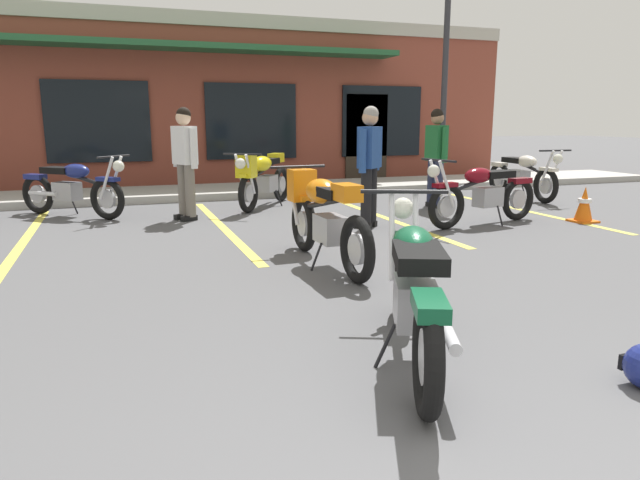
{
  "coord_description": "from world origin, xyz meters",
  "views": [
    {
      "loc": [
        -1.38,
        -1.24,
        1.5
      ],
      "look_at": [
        0.13,
        3.01,
        0.55
      ],
      "focal_mm": 32.35,
      "sensor_mm": 36.0,
      "label": 1
    }
  ],
  "objects_px": {
    "person_in_shorts_foreground": "(436,152)",
    "motorcycle_blue_standard": "(522,174)",
    "motorcycle_black_cruiser": "(263,177)",
    "person_near_building": "(185,157)",
    "motorcycle_foreground_classic": "(414,288)",
    "motorcycle_silver_naked": "(483,193)",
    "person_in_black_shirt": "(369,160)",
    "parking_lot_lamp_post": "(450,34)",
    "traffic_cone": "(584,205)",
    "motorcycle_red_sportbike": "(323,214)",
    "motorcycle_orange_scrambler": "(72,187)"
  },
  "relations": [
    {
      "from": "person_in_black_shirt",
      "to": "parking_lot_lamp_post",
      "type": "distance_m",
      "value": 4.89
    },
    {
      "from": "person_near_building",
      "to": "traffic_cone",
      "type": "height_order",
      "value": "person_near_building"
    },
    {
      "from": "motorcycle_silver_naked",
      "to": "traffic_cone",
      "type": "bearing_deg",
      "value": -11.19
    },
    {
      "from": "motorcycle_orange_scrambler",
      "to": "traffic_cone",
      "type": "xyz_separation_m",
      "value": [
        7.17,
        -3.04,
        -0.2
      ]
    },
    {
      "from": "motorcycle_orange_scrambler",
      "to": "motorcycle_red_sportbike",
      "type": "bearing_deg",
      "value": -56.74
    },
    {
      "from": "motorcycle_black_cruiser",
      "to": "person_near_building",
      "type": "bearing_deg",
      "value": -149.61
    },
    {
      "from": "motorcycle_silver_naked",
      "to": "person_in_shorts_foreground",
      "type": "xyz_separation_m",
      "value": [
        0.24,
        1.74,
        0.49
      ]
    },
    {
      "from": "motorcycle_black_cruiser",
      "to": "person_in_shorts_foreground",
      "type": "height_order",
      "value": "person_in_shorts_foreground"
    },
    {
      "from": "parking_lot_lamp_post",
      "to": "motorcycle_blue_standard",
      "type": "bearing_deg",
      "value": -53.81
    },
    {
      "from": "motorcycle_red_sportbike",
      "to": "motorcycle_silver_naked",
      "type": "relative_size",
      "value": 1.01
    },
    {
      "from": "person_in_black_shirt",
      "to": "traffic_cone",
      "type": "relative_size",
      "value": 3.16
    },
    {
      "from": "person_in_shorts_foreground",
      "to": "motorcycle_foreground_classic",
      "type": "bearing_deg",
      "value": -121.71
    },
    {
      "from": "motorcycle_silver_naked",
      "to": "parking_lot_lamp_post",
      "type": "relative_size",
      "value": 0.43
    },
    {
      "from": "person_in_shorts_foreground",
      "to": "parking_lot_lamp_post",
      "type": "height_order",
      "value": "parking_lot_lamp_post"
    },
    {
      "from": "parking_lot_lamp_post",
      "to": "person_in_shorts_foreground",
      "type": "bearing_deg",
      "value": -125.4
    },
    {
      "from": "person_in_black_shirt",
      "to": "motorcycle_black_cruiser",
      "type": "bearing_deg",
      "value": 111.98
    },
    {
      "from": "person_near_building",
      "to": "parking_lot_lamp_post",
      "type": "bearing_deg",
      "value": 16.29
    },
    {
      "from": "person_near_building",
      "to": "motorcycle_black_cruiser",
      "type": "bearing_deg",
      "value": 30.39
    },
    {
      "from": "motorcycle_blue_standard",
      "to": "person_in_shorts_foreground",
      "type": "xyz_separation_m",
      "value": [
        -2.15,
        -0.42,
        0.49
      ]
    },
    {
      "from": "motorcycle_silver_naked",
      "to": "traffic_cone",
      "type": "height_order",
      "value": "motorcycle_silver_naked"
    },
    {
      "from": "person_near_building",
      "to": "traffic_cone",
      "type": "relative_size",
      "value": 3.16
    },
    {
      "from": "person_in_black_shirt",
      "to": "motorcycle_foreground_classic",
      "type": "bearing_deg",
      "value": -110.7
    },
    {
      "from": "motorcycle_red_sportbike",
      "to": "person_in_black_shirt",
      "type": "distance_m",
      "value": 2.18
    },
    {
      "from": "motorcycle_black_cruiser",
      "to": "motorcycle_silver_naked",
      "type": "height_order",
      "value": "same"
    },
    {
      "from": "person_in_shorts_foreground",
      "to": "person_near_building",
      "type": "relative_size",
      "value": 1.0
    },
    {
      "from": "motorcycle_orange_scrambler",
      "to": "traffic_cone",
      "type": "bearing_deg",
      "value": -22.96
    },
    {
      "from": "motorcycle_orange_scrambler",
      "to": "person_in_shorts_foreground",
      "type": "distance_m",
      "value": 5.95
    },
    {
      "from": "motorcycle_blue_standard",
      "to": "person_in_black_shirt",
      "type": "xyz_separation_m",
      "value": [
        -4.03,
        -1.81,
        0.49
      ]
    },
    {
      "from": "person_in_black_shirt",
      "to": "parking_lot_lamp_post",
      "type": "height_order",
      "value": "parking_lot_lamp_post"
    },
    {
      "from": "motorcycle_foreground_classic",
      "to": "person_in_shorts_foreground",
      "type": "height_order",
      "value": "person_in_shorts_foreground"
    },
    {
      "from": "motorcycle_foreground_classic",
      "to": "person_in_black_shirt",
      "type": "bearing_deg",
      "value": 69.3
    },
    {
      "from": "motorcycle_black_cruiser",
      "to": "person_in_shorts_foreground",
      "type": "distance_m",
      "value": 3.0
    },
    {
      "from": "person_in_black_shirt",
      "to": "traffic_cone",
      "type": "xyz_separation_m",
      "value": [
        3.2,
        -0.66,
        -0.69
      ]
    },
    {
      "from": "motorcycle_silver_naked",
      "to": "motorcycle_black_cruiser",
      "type": "bearing_deg",
      "value": 133.91
    },
    {
      "from": "motorcycle_silver_naked",
      "to": "parking_lot_lamp_post",
      "type": "xyz_separation_m",
      "value": [
        1.45,
        3.44,
        2.68
      ]
    },
    {
      "from": "motorcycle_black_cruiser",
      "to": "person_near_building",
      "type": "distance_m",
      "value": 1.66
    },
    {
      "from": "person_in_shorts_foreground",
      "to": "person_in_black_shirt",
      "type": "bearing_deg",
      "value": -143.47
    },
    {
      "from": "motorcycle_foreground_classic",
      "to": "motorcycle_silver_naked",
      "type": "bearing_deg",
      "value": 50.23
    },
    {
      "from": "motorcycle_red_sportbike",
      "to": "person_in_shorts_foreground",
      "type": "xyz_separation_m",
      "value": [
        3.17,
        3.1,
        0.42
      ]
    },
    {
      "from": "motorcycle_blue_standard",
      "to": "motorcycle_orange_scrambler",
      "type": "relative_size",
      "value": 1.25
    },
    {
      "from": "motorcycle_orange_scrambler",
      "to": "traffic_cone",
      "type": "relative_size",
      "value": 3.2
    },
    {
      "from": "motorcycle_silver_naked",
      "to": "motorcycle_red_sportbike",
      "type": "bearing_deg",
      "value": -155.09
    },
    {
      "from": "motorcycle_red_sportbike",
      "to": "parking_lot_lamp_post",
      "type": "distance_m",
      "value": 7.01
    },
    {
      "from": "person_in_shorts_foreground",
      "to": "parking_lot_lamp_post",
      "type": "distance_m",
      "value": 3.03
    },
    {
      "from": "person_in_shorts_foreground",
      "to": "traffic_cone",
      "type": "height_order",
      "value": "person_in_shorts_foreground"
    },
    {
      "from": "person_near_building",
      "to": "traffic_cone",
      "type": "bearing_deg",
      "value": -21.47
    },
    {
      "from": "motorcycle_orange_scrambler",
      "to": "person_in_shorts_foreground",
      "type": "bearing_deg",
      "value": -9.61
    },
    {
      "from": "person_in_shorts_foreground",
      "to": "traffic_cone",
      "type": "bearing_deg",
      "value": -57.15
    },
    {
      "from": "parking_lot_lamp_post",
      "to": "motorcycle_red_sportbike",
      "type": "bearing_deg",
      "value": -132.36
    },
    {
      "from": "person_in_shorts_foreground",
      "to": "motorcycle_blue_standard",
      "type": "bearing_deg",
      "value": 11.02
    }
  ]
}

